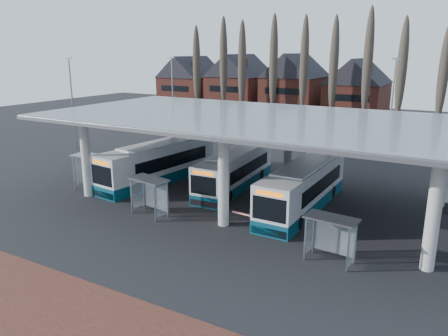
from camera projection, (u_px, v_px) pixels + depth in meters
The scene contains 14 objects.
ground at pixel (203, 239), 26.02m from camera, with size 140.00×140.00×0.00m, color black.
station_canopy at pixel (261, 125), 31.27m from camera, with size 32.00×16.00×6.34m.
poplar_row at pixel (351, 69), 51.47m from camera, with size 45.10×1.10×14.50m.
townhouse_row at pixel (267, 83), 68.95m from camera, with size 36.80×10.30×12.25m.
lamp_post_a at pixel (173, 99), 51.69m from camera, with size 0.80×0.16×10.17m.
lamp_post_b at pixel (392, 108), 43.62m from camera, with size 0.80×0.16×10.17m.
lamp_post_d at pixel (72, 102), 48.78m from camera, with size 0.80×0.16×10.17m.
bus_0 at pixel (159, 163), 37.30m from camera, with size 3.92×12.23×3.34m.
bus_1 at pixel (235, 170), 35.54m from camera, with size 3.05×11.00×3.02m.
bus_2 at pixel (304, 188), 30.73m from camera, with size 2.59×11.69×3.24m.
shelter_0 at pixel (92, 164), 34.95m from camera, with size 3.12×1.67×2.83m.
shelter_1 at pixel (150, 188), 29.42m from camera, with size 3.01×1.87×2.60m.
shelter_2 at pixel (332, 229), 22.81m from camera, with size 2.82×1.60×2.51m.
barrier at pixel (247, 216), 27.41m from camera, with size 2.13×0.66×1.06m.
Camera 1 is at (12.96, -20.28, 10.83)m, focal length 35.00 mm.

